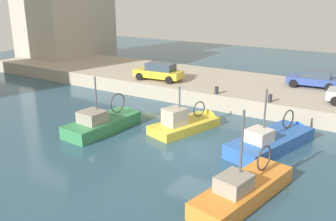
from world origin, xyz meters
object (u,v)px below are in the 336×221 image
object	(u,v)px
fishing_boat_orange	(247,194)
fishing_boat_yellow	(189,127)
fishing_boat_green	(107,127)
mooring_bollard_mid	(217,90)
parked_car_yellow	(159,72)
mooring_bollard_south	(270,98)
fishing_boat_blue	(274,146)
parked_car_blue	(314,78)

from	to	relation	value
fishing_boat_orange	fishing_boat_yellow	size ratio (longest dim) A/B	1.16
fishing_boat_green	mooring_bollard_mid	bearing A→B (deg)	-29.66
fishing_boat_yellow	parked_car_yellow	size ratio (longest dim) A/B	1.34
fishing_boat_green	mooring_bollard_mid	xyz separation A→B (m)	(7.46, -4.25, 1.36)
mooring_bollard_south	fishing_boat_orange	bearing A→B (deg)	-167.43
fishing_boat_blue	fishing_boat_yellow	world-z (taller)	fishing_boat_blue
mooring_bollard_south	mooring_bollard_mid	size ratio (longest dim) A/B	1.00
fishing_boat_blue	fishing_boat_yellow	xyz separation A→B (m)	(0.03, 5.54, 0.06)
fishing_boat_blue	fishing_boat_orange	size ratio (longest dim) A/B	1.06
fishing_boat_orange	fishing_boat_green	bearing A→B (deg)	73.89
fishing_boat_yellow	parked_car_yellow	bearing A→B (deg)	45.83
fishing_boat_yellow	fishing_boat_green	bearing A→B (deg)	122.25
fishing_boat_blue	mooring_bollard_south	xyz separation A→B (m)	(4.65, 1.78, 1.40)
fishing_boat_green	fishing_boat_orange	xyz separation A→B (m)	(-3.06, -10.59, -0.01)
fishing_boat_green	mooring_bollard_south	size ratio (longest dim) A/B	11.07
fishing_boat_green	fishing_boat_blue	distance (m)	10.41
fishing_boat_orange	mooring_bollard_mid	xyz separation A→B (m)	(10.51, 6.34, 1.37)
mooring_bollard_mid	parked_car_yellow	bearing A→B (deg)	76.41
fishing_boat_yellow	parked_car_yellow	world-z (taller)	fishing_boat_yellow
parked_car_blue	mooring_bollard_south	xyz separation A→B (m)	(-5.89, 1.64, -0.44)
fishing_boat_blue	fishing_boat_orange	world-z (taller)	fishing_boat_orange
fishing_boat_orange	mooring_bollard_south	bearing A→B (deg)	12.57
mooring_bollard_mid	parked_car_blue	bearing A→B (deg)	-43.75
fishing_boat_orange	fishing_boat_yellow	world-z (taller)	fishing_boat_orange
parked_car_blue	mooring_bollard_mid	world-z (taller)	parked_car_blue
parked_car_blue	mooring_bollard_south	world-z (taller)	parked_car_blue
fishing_boat_blue	parked_car_yellow	bearing A→B (deg)	62.64
fishing_boat_green	mooring_bollard_mid	world-z (taller)	fishing_boat_green
mooring_bollard_mid	fishing_boat_orange	bearing A→B (deg)	-148.89
mooring_bollard_south	mooring_bollard_mid	bearing A→B (deg)	90.00
fishing_boat_yellow	mooring_bollard_south	world-z (taller)	fishing_boat_yellow
parked_car_yellow	fishing_boat_orange	bearing A→B (deg)	-134.06
fishing_boat_yellow	mooring_bollard_south	xyz separation A→B (m)	(4.63, -3.76, 1.33)
parked_car_yellow	fishing_boat_green	bearing A→B (deg)	-168.70
parked_car_yellow	mooring_bollard_south	bearing A→B (deg)	-98.27
fishing_boat_blue	fishing_boat_yellow	size ratio (longest dim) A/B	1.23
fishing_boat_green	fishing_boat_blue	size ratio (longest dim) A/B	0.87
fishing_boat_yellow	mooring_bollard_mid	distance (m)	4.82
mooring_bollard_mid	fishing_boat_green	bearing A→B (deg)	150.34
fishing_boat_yellow	mooring_bollard_mid	xyz separation A→B (m)	(4.63, 0.24, 1.33)
parked_car_yellow	mooring_bollard_south	xyz separation A→B (m)	(-1.46, -10.03, -0.47)
fishing_boat_orange	parked_car_yellow	distance (m)	17.31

